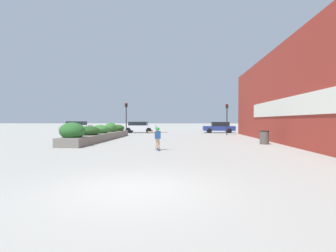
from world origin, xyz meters
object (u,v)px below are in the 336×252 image
object	(u,v)px
trash_bin	(264,137)
traffic_light_right	(227,114)
car_center_right	(219,127)
traffic_light_left	(126,113)
car_leftmost	(139,127)
car_center_left	(76,126)
skateboarder	(158,136)
skateboard	(158,149)

from	to	relation	value
trash_bin	traffic_light_right	distance (m)	11.66
car_center_right	traffic_light_left	size ratio (longest dim) A/B	1.15
trash_bin	traffic_light_right	bearing A→B (deg)	93.93
car_leftmost	car_center_left	bearing A→B (deg)	-96.20
skateboarder	traffic_light_left	distance (m)	16.26
skateboarder	trash_bin	size ratio (longest dim) A/B	1.26
traffic_light_left	car_center_right	bearing A→B (deg)	28.37
skateboard	trash_bin	xyz separation A→B (m)	(7.07, 4.23, 0.41)
trash_bin	car_leftmost	xyz separation A→B (m)	(-11.78, 16.54, 0.33)
skateboard	car_leftmost	world-z (taller)	car_leftmost
skateboard	traffic_light_left	bearing A→B (deg)	90.54
car_center_left	skateboarder	bearing A→B (deg)	-147.25
traffic_light_right	trash_bin	bearing A→B (deg)	-86.07
car_center_left	traffic_light_right	size ratio (longest dim) A/B	1.23
skateboarder	traffic_light_right	xyz separation A→B (m)	(6.29, 15.70, 1.58)
skateboarder	trash_bin	bearing A→B (deg)	12.44
traffic_light_right	traffic_light_left	bearing A→B (deg)	-177.97
traffic_light_left	traffic_light_right	size ratio (longest dim) A/B	1.04
skateboard	car_center_right	size ratio (longest dim) A/B	0.18
skateboarder	car_leftmost	world-z (taller)	car_leftmost
trash_bin	traffic_light_right	xyz separation A→B (m)	(-0.79, 11.48, 1.93)
skateboarder	car_center_left	distance (m)	25.90
car_leftmost	traffic_light_left	size ratio (longest dim) A/B	1.21
car_center_right	skateboard	bearing A→B (deg)	164.01
traffic_light_left	skateboard	bearing A→B (deg)	-71.03
car_center_right	traffic_light_left	world-z (taller)	traffic_light_left
skateboarder	car_center_left	xyz separation A→B (m)	(-14.01, 21.78, 0.00)
skateboard	car_center_right	xyz separation A→B (m)	(6.15, 21.45, 0.70)
skateboarder	car_center_left	size ratio (longest dim) A/B	0.27
skateboard	car_center_left	xyz separation A→B (m)	(-14.01, 21.78, 0.75)
car_center_left	traffic_light_left	size ratio (longest dim) A/B	1.19
car_center_right	traffic_light_left	distance (m)	13.08
skateboard	car_leftmost	size ratio (longest dim) A/B	0.17
car_center_left	car_center_right	xyz separation A→B (m)	(20.16, -0.33, -0.05)
car_center_right	traffic_light_right	xyz separation A→B (m)	(0.14, -5.75, 1.64)
car_center_right	traffic_light_right	bearing A→B (deg)	-178.61
car_leftmost	traffic_light_left	bearing A→B (deg)	-5.79
skateboarder	traffic_light_left	xyz separation A→B (m)	(-5.26, 15.30, 1.67)
skateboarder	car_center_right	bearing A→B (deg)	55.58
car_center_right	traffic_light_left	xyz separation A→B (m)	(-11.41, -6.16, 1.72)
car_center_left	traffic_light_right	bearing A→B (deg)	-106.67
trash_bin	car_leftmost	size ratio (longest dim) A/B	0.21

